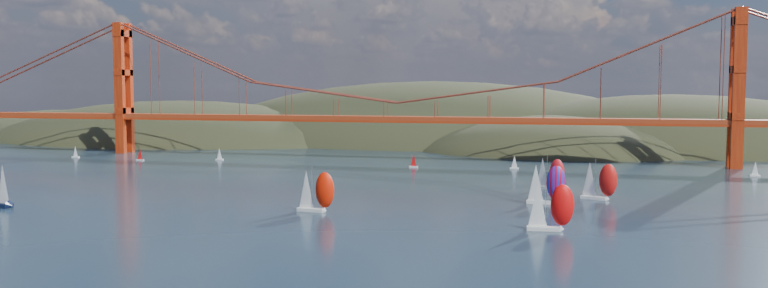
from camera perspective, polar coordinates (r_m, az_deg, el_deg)
ground at (r=124.10m, az=-19.13°, el=-8.97°), size 1200.00×1200.00×0.00m
headlands at (r=381.24m, az=11.16°, el=-1.81°), size 725.00×225.00×96.00m
bridge at (r=288.62m, az=0.74°, el=5.20°), size 552.00×12.00×55.00m
racer_0 at (r=169.15m, az=-5.28°, el=-3.53°), size 9.19×4.33×10.37m
racer_1 at (r=150.10m, az=12.49°, el=-4.61°), size 9.19×3.97×10.44m
racer_3 at (r=193.97m, az=16.02°, el=-2.67°), size 9.25×5.71×10.35m
racer_5 at (r=210.69m, az=12.49°, el=-2.16°), size 8.55×5.78×9.57m
racer_rwb at (r=183.76m, az=12.19°, el=-2.95°), size 9.20×3.74×10.58m
distant_boat_1 at (r=321.46m, az=-22.46°, el=-0.54°), size 3.00×2.00×4.70m
distant_boat_2 at (r=300.09m, az=-18.11°, el=-0.75°), size 3.00×2.00×4.70m
distant_boat_3 at (r=293.82m, az=-12.43°, el=-0.74°), size 3.00×2.00×4.70m
distant_boat_4 at (r=261.72m, az=26.44°, el=-1.72°), size 3.00×2.00×4.70m
distant_boat_8 at (r=259.61m, az=9.90°, el=-1.37°), size 3.00×2.00×4.70m
distant_boat_9 at (r=261.08m, az=2.27°, el=-1.28°), size 3.00×2.00×4.70m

